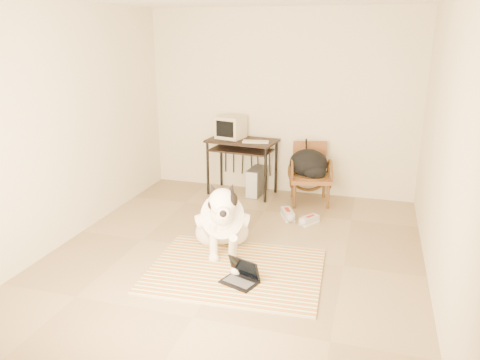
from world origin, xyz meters
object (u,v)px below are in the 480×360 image
at_px(dog, 222,222).
at_px(crt_monitor, 231,127).
at_px(rattan_chair, 310,173).
at_px(laptop, 241,276).
at_px(backpack, 309,165).
at_px(computer_desk, 242,148).
at_px(pc_tower, 256,182).

height_order(dog, crt_monitor, crt_monitor).
height_order(crt_monitor, rattan_chair, crt_monitor).
bearing_deg(crt_monitor, dog, -75.18).
distance_m(laptop, backpack, 2.52).
bearing_deg(computer_desk, laptop, -73.96).
relative_size(computer_desk, pc_tower, 2.31).
bearing_deg(pc_tower, laptop, -78.72).
bearing_deg(backpack, laptop, -96.69).
relative_size(dog, rattan_chair, 1.35).
height_order(laptop, pc_tower, pc_tower).
distance_m(dog, laptop, 0.78).
bearing_deg(dog, backpack, 69.73).
xyz_separation_m(computer_desk, rattan_chair, (1.03, -0.06, -0.29)).
relative_size(pc_tower, backpack, 0.85).
relative_size(dog, computer_desk, 1.08).
distance_m(laptop, computer_desk, 2.76).
relative_size(crt_monitor, backpack, 0.81).
relative_size(crt_monitor, pc_tower, 0.95).
bearing_deg(computer_desk, pc_tower, 4.04).
xyz_separation_m(computer_desk, pc_tower, (0.22, 0.02, -0.51)).
distance_m(laptop, rattan_chair, 2.56).
bearing_deg(crt_monitor, pc_tower, -8.98).
distance_m(laptop, pc_tower, 2.65).
relative_size(pc_tower, rattan_chair, 0.54).
xyz_separation_m(pc_tower, backpack, (0.80, -0.14, 0.37)).
height_order(dog, computer_desk, dog).
relative_size(laptop, backpack, 0.74).
relative_size(dog, pc_tower, 2.49).
height_order(computer_desk, rattan_chair, rattan_chair).
bearing_deg(laptop, crt_monitor, 109.40).
xyz_separation_m(laptop, crt_monitor, (-0.94, 2.66, 0.92)).
height_order(computer_desk, backpack, computer_desk).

